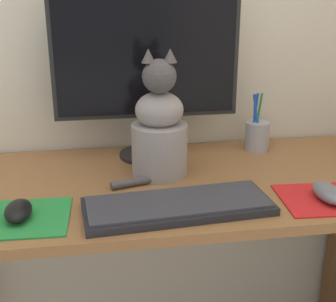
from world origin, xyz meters
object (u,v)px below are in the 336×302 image
at_px(computer_mouse_left, 18,211).
at_px(computer_mouse_right, 328,193).
at_px(pen_cup, 257,135).
at_px(monitor, 147,65).
at_px(keyboard, 178,206).
at_px(cat, 159,130).

xyz_separation_m(computer_mouse_left, computer_mouse_right, (0.71, -0.02, 0.00)).
distance_m(computer_mouse_left, pen_cup, 0.76).
xyz_separation_m(monitor, keyboard, (0.03, -0.36, -0.26)).
xyz_separation_m(monitor, computer_mouse_right, (0.39, -0.38, -0.25)).
bearing_deg(computer_mouse_right, cat, 148.40).
height_order(keyboard, pen_cup, pen_cup).
height_order(computer_mouse_right, cat, cat).
distance_m(keyboard, computer_mouse_right, 0.36).
relative_size(monitor, pen_cup, 3.01).
bearing_deg(cat, computer_mouse_right, -26.79).
relative_size(computer_mouse_right, cat, 0.34).
height_order(keyboard, computer_mouse_left, computer_mouse_left).
height_order(monitor, pen_cup, monitor).
bearing_deg(monitor, keyboard, -85.97).
bearing_deg(keyboard, computer_mouse_left, 173.56).
relative_size(keyboard, cat, 1.30).
height_order(keyboard, cat, cat).
bearing_deg(computer_mouse_right, keyboard, 178.27).
distance_m(monitor, cat, 0.21).
bearing_deg(monitor, pen_cup, 0.73).
relative_size(keyboard, computer_mouse_right, 3.85).
bearing_deg(computer_mouse_left, computer_mouse_right, -1.89).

